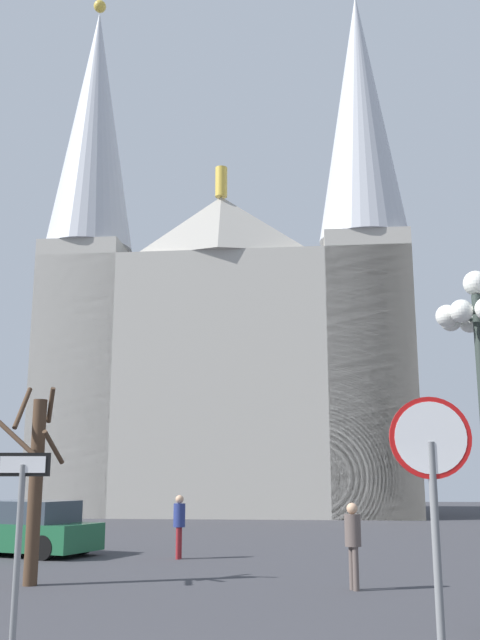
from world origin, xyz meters
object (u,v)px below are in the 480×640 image
(cathedral, at_px, (229,344))
(stop_sign, at_px, (433,485))
(one_way_arrow_sign, at_px, (19,539))
(pedestrian_standing, at_px, (353,537))
(parked_car_near_green, at_px, (24,529))
(bare_tree, at_px, (35,482))
(pedestrian_walking, at_px, (179,520))

(cathedral, height_order, stop_sign, cathedral)
(one_way_arrow_sign, bearing_deg, cathedral, 90.05)
(stop_sign, xyz_separation_m, pedestrian_standing, (-0.03, 7.55, -1.08))
(parked_car_near_green, bearing_deg, one_way_arrow_sign, -71.41)
(bare_tree, bearing_deg, stop_sign, -50.18)
(cathedral, relative_size, bare_tree, 8.00)
(stop_sign, distance_m, pedestrian_standing, 7.62)
(bare_tree, distance_m, pedestrian_walking, 5.63)
(cathedral, relative_size, stop_sign, 11.07)
(cathedral, relative_size, parked_car_near_green, 6.89)
(pedestrian_walking, bearing_deg, pedestrian_standing, -52.06)
(cathedral, relative_size, pedestrian_standing, 19.74)
(one_way_arrow_sign, bearing_deg, parked_car_near_green, 108.59)
(one_way_arrow_sign, xyz_separation_m, bare_tree, (-2.24, 7.27, 0.54))
(stop_sign, bearing_deg, pedestrian_walking, 107.95)
(pedestrian_walking, xyz_separation_m, pedestrian_standing, (4.13, -5.29, -0.01))
(cathedral, distance_m, parked_car_near_green, 24.76)
(cathedral, xyz_separation_m, one_way_arrow_sign, (0.03, -35.55, -8.59))
(cathedral, height_order, bare_tree, cathedral)
(parked_car_near_green, bearing_deg, pedestrian_walking, -9.97)
(bare_tree, bearing_deg, one_way_arrow_sign, -72.84)
(stop_sign, bearing_deg, one_way_arrow_sign, 172.37)
(bare_tree, relative_size, pedestrian_walking, 2.44)
(pedestrian_standing, bearing_deg, pedestrian_walking, 127.94)
(cathedral, distance_m, pedestrian_walking, 25.00)
(one_way_arrow_sign, height_order, pedestrian_standing, one_way_arrow_sign)
(stop_sign, distance_m, one_way_arrow_sign, 4.37)
(stop_sign, height_order, one_way_arrow_sign, stop_sign)
(stop_sign, bearing_deg, pedestrian_standing, 90.26)
(cathedral, bearing_deg, bare_tree, -94.47)
(parked_car_near_green, distance_m, pedestrian_walking, 4.61)
(one_way_arrow_sign, height_order, bare_tree, bare_tree)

